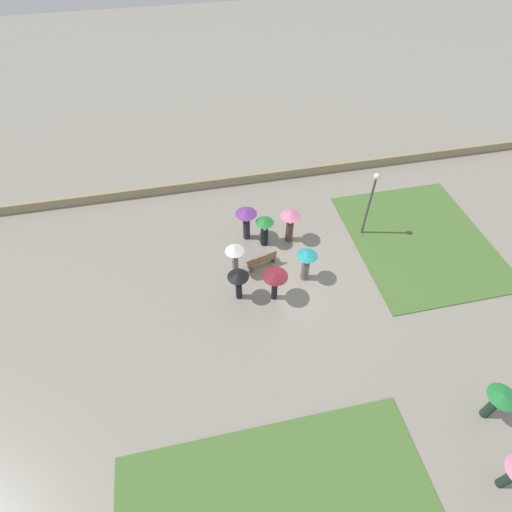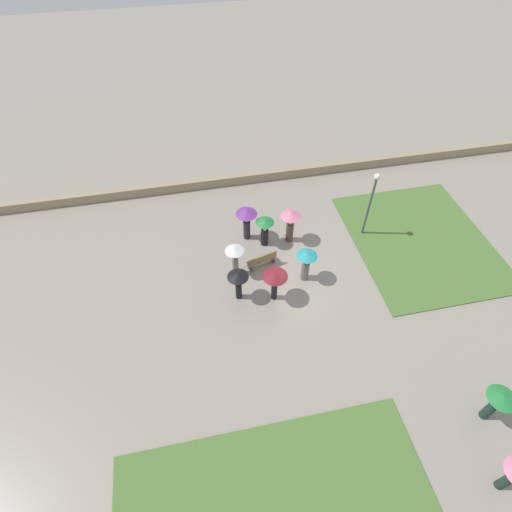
% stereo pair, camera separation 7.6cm
% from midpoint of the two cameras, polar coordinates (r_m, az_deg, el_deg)
% --- Properties ---
extents(ground_plane, '(90.00, 90.00, 0.00)m').
position_cam_midpoint_polar(ground_plane, '(20.05, 5.76, -3.18)').
color(ground_plane, gray).
extents(lawn_patch_near, '(7.15, 8.62, 0.06)m').
position_cam_midpoint_polar(lawn_patch_near, '(23.46, 22.52, 2.06)').
color(lawn_patch_near, '#4C7033').
rests_on(lawn_patch_near, ground_plane).
extents(parapet_wall, '(45.00, 0.35, 0.60)m').
position_cam_midpoint_polar(parapet_wall, '(25.58, 0.83, 11.27)').
color(parapet_wall, gray).
rests_on(parapet_wall, ground_plane).
extents(park_bench, '(1.58, 0.81, 0.90)m').
position_cam_midpoint_polar(park_bench, '(20.12, 0.97, -0.60)').
color(park_bench, brown).
rests_on(park_bench, ground_plane).
extents(lamp_post, '(0.32, 0.32, 3.98)m').
position_cam_midpoint_polar(lamp_post, '(21.22, 16.30, 8.13)').
color(lamp_post, '#474C51').
rests_on(lamp_post, ground_plane).
extents(crowd_person_green, '(0.96, 0.96, 1.77)m').
position_cam_midpoint_polar(crowd_person_green, '(20.75, 1.37, 3.99)').
color(crowd_person_green, black).
rests_on(crowd_person_green, ground_plane).
extents(crowd_person_pink, '(1.06, 1.06, 1.96)m').
position_cam_midpoint_polar(crowd_person_pink, '(20.92, 5.05, 4.89)').
color(crowd_person_pink, '#47382D').
rests_on(crowd_person_pink, ground_plane).
extents(crowd_person_white, '(0.93, 0.93, 1.91)m').
position_cam_midpoint_polar(crowd_person_white, '(19.14, -2.93, 0.24)').
color(crowd_person_white, slate).
rests_on(crowd_person_white, ground_plane).
extents(crowd_person_purple, '(1.14, 1.14, 1.94)m').
position_cam_midpoint_polar(crowd_person_purple, '(20.95, -1.26, 5.37)').
color(crowd_person_purple, '#2D2333').
rests_on(crowd_person_purple, ground_plane).
extents(crowd_person_teal, '(1.00, 1.00, 1.81)m').
position_cam_midpoint_polar(crowd_person_teal, '(19.23, 7.28, -0.91)').
color(crowd_person_teal, slate).
rests_on(crowd_person_teal, ground_plane).
extents(crowd_person_black, '(0.99, 0.99, 1.75)m').
position_cam_midpoint_polar(crowd_person_black, '(18.23, -2.45, -3.38)').
color(crowd_person_black, black).
rests_on(crowd_person_black, ground_plane).
extents(crowd_person_maroon, '(1.18, 1.18, 1.81)m').
position_cam_midpoint_polar(crowd_person_maroon, '(18.11, 2.83, -3.24)').
color(crowd_person_maroon, black).
rests_on(crowd_person_maroon, ground_plane).
extents(lone_walker_mid_plaza, '(1.08, 1.08, 1.79)m').
position_cam_midpoint_polar(lone_walker_mid_plaza, '(17.67, 31.38, -17.37)').
color(lone_walker_mid_plaza, '#1E3328').
rests_on(lone_walker_mid_plaza, ground_plane).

